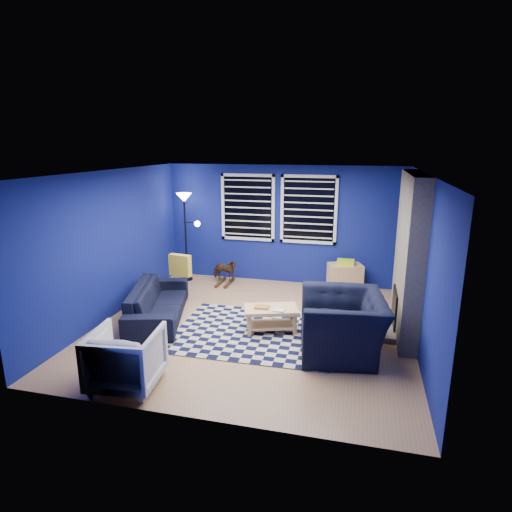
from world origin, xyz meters
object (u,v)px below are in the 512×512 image
(cabinet, at_px, (345,277))
(tv, at_px, (406,228))
(floor_lamp, at_px, (185,210))
(coffee_table, at_px, (271,314))
(armchair_bent, at_px, (126,358))
(sofa, at_px, (158,302))
(rocking_horse, at_px, (225,270))
(armchair_big, at_px, (342,324))

(cabinet, bearing_deg, tv, -32.63)
(cabinet, bearing_deg, floor_lamp, 163.02)
(tv, relative_size, coffee_table, 1.05)
(floor_lamp, bearing_deg, coffee_table, -43.09)
(armchair_bent, xyz_separation_m, coffee_table, (1.39, 1.98, -0.08))
(sofa, xyz_separation_m, rocking_horse, (0.52, 2.06, 0.01))
(armchair_big, xyz_separation_m, cabinet, (-0.09, 2.78, -0.14))
(armchair_bent, relative_size, rocking_horse, 1.47)
(sofa, height_order, rocking_horse, sofa)
(sofa, distance_m, armchair_big, 3.15)
(armchair_big, distance_m, rocking_horse, 3.63)
(armchair_big, relative_size, armchair_bent, 1.59)
(tv, relative_size, cabinet, 1.31)
(coffee_table, xyz_separation_m, floor_lamp, (-2.34, 2.19, 1.27))
(sofa, bearing_deg, rocking_horse, -30.85)
(coffee_table, bearing_deg, tv, 44.55)
(tv, bearing_deg, sofa, -153.39)
(coffee_table, bearing_deg, armchair_bent, -125.06)
(armchair_bent, height_order, coffee_table, armchair_bent)
(armchair_big, height_order, cabinet, armchair_big)
(sofa, distance_m, rocking_horse, 2.12)
(sofa, height_order, armchair_big, armchair_big)
(floor_lamp, bearing_deg, tv, -1.19)
(tv, distance_m, coffee_table, 3.19)
(sofa, bearing_deg, cabinet, -69.37)
(armchair_bent, distance_m, rocking_horse, 4.08)
(sofa, height_order, armchair_bent, armchair_bent)
(sofa, height_order, floor_lamp, floor_lamp)
(armchair_bent, relative_size, cabinet, 1.08)
(armchair_bent, relative_size, floor_lamp, 0.43)
(tv, bearing_deg, armchair_big, -111.48)
(armchair_big, bearing_deg, floor_lamp, -135.75)
(coffee_table, relative_size, cabinet, 1.25)
(cabinet, bearing_deg, rocking_horse, 166.06)
(armchair_bent, bearing_deg, sofa, -80.43)
(sofa, bearing_deg, floor_lamp, -7.17)
(tv, relative_size, armchair_bent, 1.22)
(sofa, xyz_separation_m, armchair_big, (3.11, -0.47, 0.13))
(sofa, relative_size, armchair_big, 1.56)
(sofa, relative_size, armchair_bent, 2.49)
(armchair_big, distance_m, armchair_bent, 2.96)
(tv, distance_m, sofa, 4.72)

